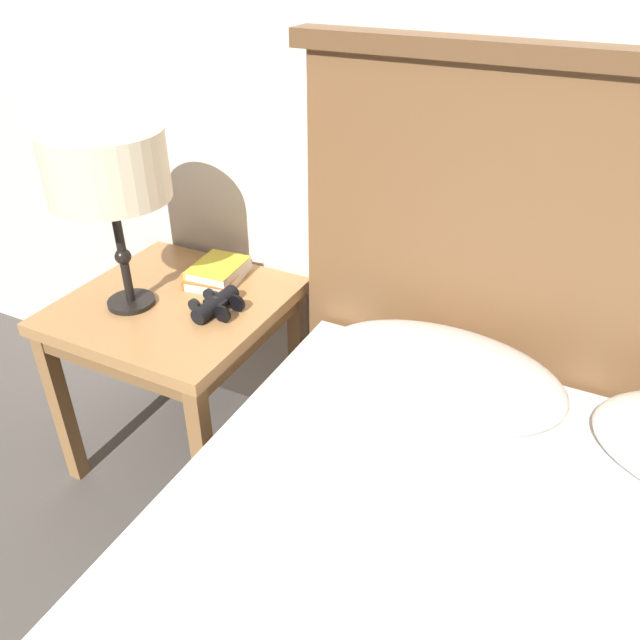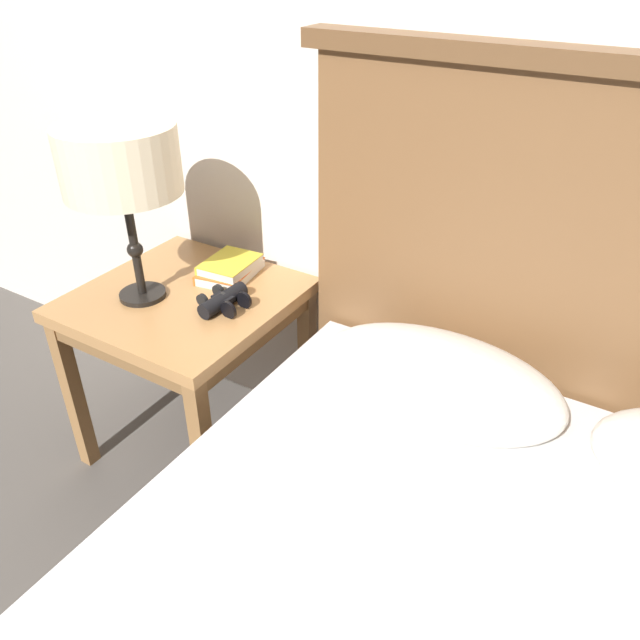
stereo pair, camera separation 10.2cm
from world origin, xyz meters
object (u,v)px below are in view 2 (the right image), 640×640
at_px(table_lamp, 120,163).
at_px(book_on_nightstand, 230,271).
at_px(binoculars_pair, 224,300).
at_px(nightstand, 187,317).
at_px(book_stacked_on_top, 229,264).

distance_m(table_lamp, book_on_nightstand, 0.46).
bearing_deg(binoculars_pair, nightstand, -178.63).
bearing_deg(binoculars_pair, book_on_nightstand, 123.67).
height_order(nightstand, book_on_nightstand, book_on_nightstand).
distance_m(nightstand, book_on_nightstand, 0.19).
relative_size(book_on_nightstand, book_stacked_on_top, 1.22).
height_order(nightstand, binoculars_pair, binoculars_pair).
distance_m(book_on_nightstand, binoculars_pair, 0.19).
height_order(nightstand, book_stacked_on_top, book_stacked_on_top).
distance_m(nightstand, table_lamp, 0.48).
xyz_separation_m(table_lamp, book_on_nightstand, (0.13, 0.23, -0.37)).
relative_size(nightstand, book_stacked_on_top, 3.26).
xyz_separation_m(nightstand, table_lamp, (-0.09, -0.07, 0.46)).
distance_m(book_on_nightstand, book_stacked_on_top, 0.03).
xyz_separation_m(nightstand, book_stacked_on_top, (0.05, 0.15, 0.12)).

